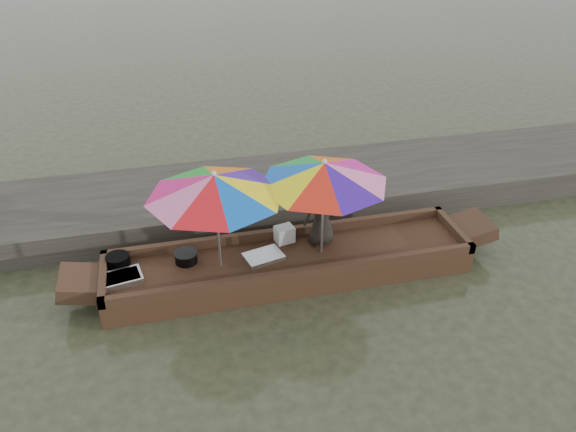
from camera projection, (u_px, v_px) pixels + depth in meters
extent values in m
plane|color=#2C3120|center=(290.00, 275.00, 8.63)|extent=(80.00, 80.00, 0.00)
cube|color=#2D2B26|center=(261.00, 193.00, 10.32)|extent=(22.00, 2.20, 0.50)
cube|color=black|center=(290.00, 266.00, 8.54)|extent=(5.49, 1.20, 0.35)
cylinder|color=black|center=(118.00, 261.00, 8.18)|extent=(0.34, 0.34, 0.18)
cube|color=silver|center=(122.00, 278.00, 7.91)|extent=(0.62, 0.49, 0.09)
cube|color=silver|center=(264.00, 256.00, 8.39)|extent=(0.64, 0.51, 0.06)
cylinder|color=black|center=(186.00, 257.00, 8.28)|extent=(0.33, 0.33, 0.16)
cube|color=silver|center=(284.00, 234.00, 8.73)|extent=(0.32, 0.27, 0.26)
imported|color=black|center=(321.00, 211.00, 8.48)|extent=(0.63, 0.51, 1.12)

